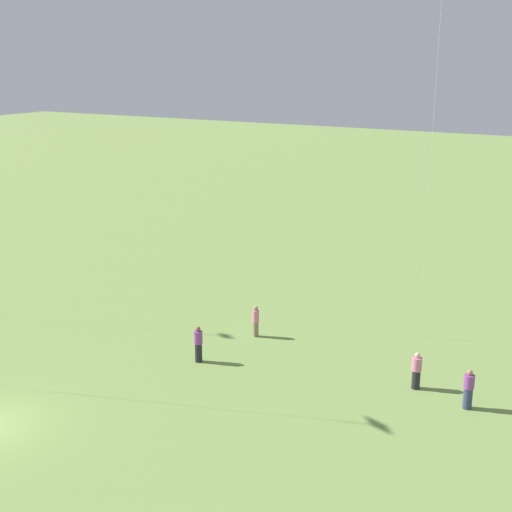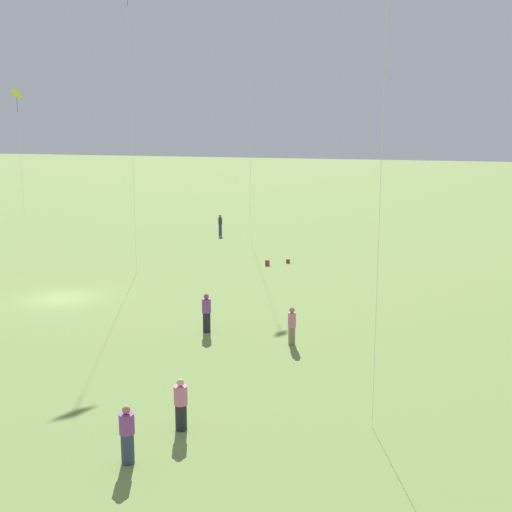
# 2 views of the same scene
# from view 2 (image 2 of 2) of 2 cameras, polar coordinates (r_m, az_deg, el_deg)

# --- Properties ---
(ground_plane) EXTENTS (240.00, 240.00, 0.00)m
(ground_plane) POSITION_cam_2_polar(r_m,az_deg,el_deg) (40.54, -15.26, -3.28)
(ground_plane) COLOR #7A994C
(person_0) EXTENTS (0.45, 0.45, 1.69)m
(person_0) POSITION_cam_2_polar(r_m,az_deg,el_deg) (59.10, -2.88, 2.53)
(person_0) COLOR #333D5B
(person_0) RESTS_ON ground_plane
(person_1) EXTENTS (0.54, 0.54, 1.83)m
(person_1) POSITION_cam_2_polar(r_m,az_deg,el_deg) (33.06, -3.98, -4.59)
(person_1) COLOR #232328
(person_1) RESTS_ON ground_plane
(person_2) EXTENTS (0.60, 0.60, 1.77)m
(person_2) POSITION_cam_2_polar(r_m,az_deg,el_deg) (21.53, -10.27, -13.93)
(person_2) COLOR #333D5B
(person_2) RESTS_ON ground_plane
(person_3) EXTENTS (0.48, 0.48, 1.73)m
(person_3) POSITION_cam_2_polar(r_m,az_deg,el_deg) (23.35, -6.03, -11.77)
(person_3) COLOR #232328
(person_3) RESTS_ON ground_plane
(person_4) EXTENTS (0.48, 0.48, 1.69)m
(person_4) POSITION_cam_2_polar(r_m,az_deg,el_deg) (31.30, 2.89, -5.61)
(person_4) COLOR #847056
(person_4) RESTS_ON ground_plane
(kite_1) EXTENTS (0.93, 1.15, 12.13)m
(kite_1) POSITION_cam_2_polar(r_m,az_deg,el_deg) (73.97, -18.60, 11.87)
(kite_1) COLOR yellow
(kite_1) RESTS_ON ground_plane
(kite_2) EXTENTS (0.76, 0.66, 19.95)m
(kite_2) POSITION_cam_2_polar(r_m,az_deg,el_deg) (56.19, -0.46, 19.56)
(kite_2) COLOR #E54C99
(kite_2) RESTS_ON ground_plane
(picnic_bag_0) EXTENTS (0.30, 0.30, 0.26)m
(picnic_bag_0) POSITION_cam_2_polar(r_m,az_deg,el_deg) (48.22, 2.58, -0.39)
(picnic_bag_0) COLOR #933833
(picnic_bag_0) RESTS_ON ground_plane
(picnic_bag_2) EXTENTS (0.31, 0.24, 0.36)m
(picnic_bag_2) POSITION_cam_2_polar(r_m,az_deg,el_deg) (47.42, 0.91, -0.52)
(picnic_bag_2) COLOR #933833
(picnic_bag_2) RESTS_ON ground_plane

